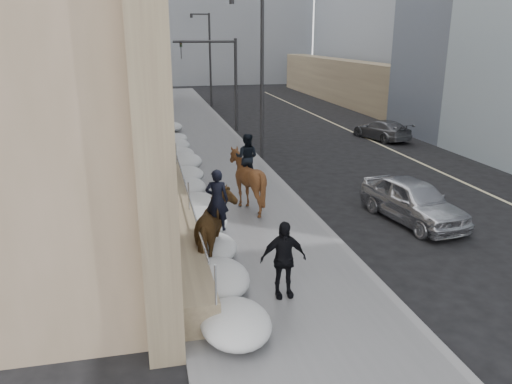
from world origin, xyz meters
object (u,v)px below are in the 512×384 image
at_px(mounted_horse_right, 247,178).
at_px(car_silver, 413,200).
at_px(mounted_horse_left, 216,227).
at_px(pedestrian, 283,259).
at_px(car_grey, 382,130).

distance_m(mounted_horse_right, car_silver, 5.86).
distance_m(mounted_horse_left, pedestrian, 2.55).
height_order(pedestrian, car_grey, pedestrian).
bearing_deg(mounted_horse_right, mounted_horse_left, 92.63).
height_order(mounted_horse_left, pedestrian, mounted_horse_left).
distance_m(mounted_horse_left, mounted_horse_right, 4.62).
relative_size(mounted_horse_right, car_silver, 0.62).
relative_size(mounted_horse_right, car_grey, 0.66).
distance_m(car_silver, car_grey, 14.46).
height_order(mounted_horse_left, car_grey, mounted_horse_left).
xyz_separation_m(car_silver, car_grey, (5.39, 13.42, -0.15)).
xyz_separation_m(pedestrian, car_silver, (5.82, 4.26, -0.33)).
distance_m(pedestrian, car_grey, 20.94).
bearing_deg(mounted_horse_right, car_silver, -177.83).
bearing_deg(mounted_horse_left, pedestrian, 135.07).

